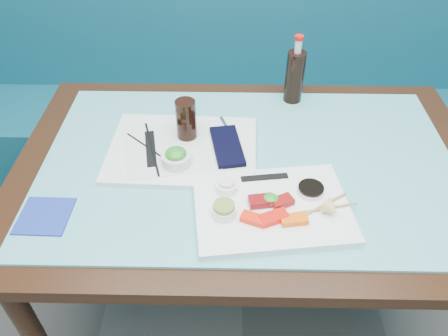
{
  "coord_description": "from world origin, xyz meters",
  "views": [
    {
      "loc": [
        -0.05,
        0.47,
        1.61
      ],
      "look_at": [
        -0.07,
        1.37,
        0.8
      ],
      "focal_mm": 35.0,
      "sensor_mm": 36.0,
      "label": 1
    }
  ],
  "objects_px": {
    "dining_table": "(248,183)",
    "cola_bottle_body": "(295,77)",
    "cola_glass": "(186,120)",
    "sashimi_plate": "(272,208)",
    "booth_bench": "(242,109)",
    "blue_napkin": "(45,216)",
    "serving_tray": "(183,149)",
    "seaweed_bowl": "(176,159)"
  },
  "relations": [
    {
      "from": "dining_table",
      "to": "cola_bottle_body",
      "type": "height_order",
      "value": "cola_bottle_body"
    },
    {
      "from": "cola_glass",
      "to": "cola_bottle_body",
      "type": "xyz_separation_m",
      "value": [
        0.35,
        0.24,
        0.01
      ]
    },
    {
      "from": "sashimi_plate",
      "to": "cola_glass",
      "type": "relative_size",
      "value": 3.14
    },
    {
      "from": "booth_bench",
      "to": "blue_napkin",
      "type": "height_order",
      "value": "booth_bench"
    },
    {
      "from": "booth_bench",
      "to": "blue_napkin",
      "type": "distance_m",
      "value": 1.26
    },
    {
      "from": "cola_glass",
      "to": "dining_table",
      "type": "bearing_deg",
      "value": -26.85
    },
    {
      "from": "serving_tray",
      "to": "cola_bottle_body",
      "type": "bearing_deg",
      "value": 41.57
    },
    {
      "from": "serving_tray",
      "to": "cola_glass",
      "type": "relative_size",
      "value": 3.47
    },
    {
      "from": "serving_tray",
      "to": "cola_glass",
      "type": "distance_m",
      "value": 0.09
    },
    {
      "from": "seaweed_bowl",
      "to": "cola_glass",
      "type": "bearing_deg",
      "value": 81.25
    },
    {
      "from": "dining_table",
      "to": "cola_glass",
      "type": "distance_m",
      "value": 0.27
    },
    {
      "from": "seaweed_bowl",
      "to": "cola_glass",
      "type": "relative_size",
      "value": 0.67
    },
    {
      "from": "cola_bottle_body",
      "to": "blue_napkin",
      "type": "xyz_separation_m",
      "value": [
        -0.69,
        -0.57,
        -0.09
      ]
    },
    {
      "from": "seaweed_bowl",
      "to": "cola_glass",
      "type": "height_order",
      "value": "cola_glass"
    },
    {
      "from": "dining_table",
      "to": "serving_tray",
      "type": "relative_size",
      "value": 3.17
    },
    {
      "from": "serving_tray",
      "to": "cola_bottle_body",
      "type": "height_order",
      "value": "cola_bottle_body"
    },
    {
      "from": "sashimi_plate",
      "to": "cola_bottle_body",
      "type": "relative_size",
      "value": 2.22
    },
    {
      "from": "cola_glass",
      "to": "blue_napkin",
      "type": "relative_size",
      "value": 0.98
    },
    {
      "from": "booth_bench",
      "to": "cola_bottle_body",
      "type": "xyz_separation_m",
      "value": [
        0.16,
        -0.5,
        0.47
      ]
    },
    {
      "from": "sashimi_plate",
      "to": "cola_bottle_body",
      "type": "distance_m",
      "value": 0.55
    },
    {
      "from": "cola_bottle_body",
      "to": "sashimi_plate",
      "type": "bearing_deg",
      "value": -101.0
    },
    {
      "from": "dining_table",
      "to": "cola_glass",
      "type": "bearing_deg",
      "value": 153.15
    },
    {
      "from": "dining_table",
      "to": "cola_bottle_body",
      "type": "relative_size",
      "value": 7.76
    },
    {
      "from": "dining_table",
      "to": "cola_bottle_body",
      "type": "bearing_deg",
      "value": 64.75
    },
    {
      "from": "seaweed_bowl",
      "to": "sashimi_plate",
      "type": "bearing_deg",
      "value": -31.72
    },
    {
      "from": "dining_table",
      "to": "cola_glass",
      "type": "height_order",
      "value": "cola_glass"
    },
    {
      "from": "cola_glass",
      "to": "serving_tray",
      "type": "bearing_deg",
      "value": -100.3
    },
    {
      "from": "dining_table",
      "to": "sashimi_plate",
      "type": "bearing_deg",
      "value": -74.37
    },
    {
      "from": "booth_bench",
      "to": "blue_napkin",
      "type": "relative_size",
      "value": 23.06
    },
    {
      "from": "dining_table",
      "to": "cola_glass",
      "type": "xyz_separation_m",
      "value": [
        -0.19,
        0.1,
        0.17
      ]
    },
    {
      "from": "cola_bottle_body",
      "to": "blue_napkin",
      "type": "height_order",
      "value": "cola_bottle_body"
    },
    {
      "from": "cola_bottle_body",
      "to": "serving_tray",
      "type": "bearing_deg",
      "value": -140.5
    },
    {
      "from": "sashimi_plate",
      "to": "cola_bottle_body",
      "type": "height_order",
      "value": "cola_bottle_body"
    },
    {
      "from": "booth_bench",
      "to": "cola_glass",
      "type": "height_order",
      "value": "booth_bench"
    },
    {
      "from": "dining_table",
      "to": "blue_napkin",
      "type": "height_order",
      "value": "blue_napkin"
    },
    {
      "from": "seaweed_bowl",
      "to": "blue_napkin",
      "type": "height_order",
      "value": "seaweed_bowl"
    },
    {
      "from": "dining_table",
      "to": "cola_bottle_body",
      "type": "xyz_separation_m",
      "value": [
        0.16,
        0.34,
        0.18
      ]
    },
    {
      "from": "booth_bench",
      "to": "dining_table",
      "type": "relative_size",
      "value": 2.14
    },
    {
      "from": "booth_bench",
      "to": "sashimi_plate",
      "type": "bearing_deg",
      "value": -86.94
    },
    {
      "from": "booth_bench",
      "to": "cola_bottle_body",
      "type": "bearing_deg",
      "value": -72.32
    },
    {
      "from": "sashimi_plate",
      "to": "booth_bench",
      "type": "bearing_deg",
      "value": 85.76
    },
    {
      "from": "sashimi_plate",
      "to": "seaweed_bowl",
      "type": "bearing_deg",
      "value": 140.99
    }
  ]
}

